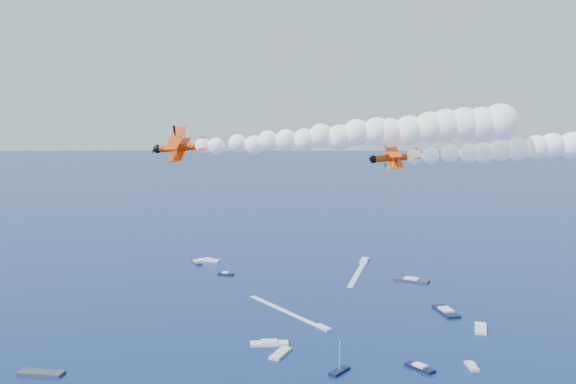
% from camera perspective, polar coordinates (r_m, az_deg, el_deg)
% --- Properties ---
extents(biplane_lead, '(10.24, 11.52, 7.31)m').
position_cam_1_polar(biplane_lead, '(103.50, 8.97, 2.86)').
color(biplane_lead, '#E03E04').
extents(biplane_trail, '(11.04, 12.73, 8.89)m').
position_cam_1_polar(biplane_trail, '(103.98, -8.93, 3.72)').
color(biplane_trail, '#DE3A04').
extents(smoke_trail_lead, '(51.33, 38.27, 9.20)m').
position_cam_1_polar(smoke_trail_lead, '(110.62, 21.92, 3.67)').
color(smoke_trail_lead, white).
extents(smoke_trail_trail, '(51.10, 33.31, 9.20)m').
position_cam_1_polar(smoke_trail_trail, '(101.79, 5.07, 4.76)').
color(smoke_trail_trail, white).
extents(spectator_boats, '(224.32, 188.07, 0.70)m').
position_cam_1_polar(spectator_boats, '(201.65, 12.13, -11.40)').
color(spectator_boats, silver).
rests_on(spectator_boats, ground).
extents(boat_wakes, '(160.93, 83.05, 0.04)m').
position_cam_1_polar(boat_wakes, '(238.74, 14.00, -8.60)').
color(boat_wakes, white).
rests_on(boat_wakes, ground).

